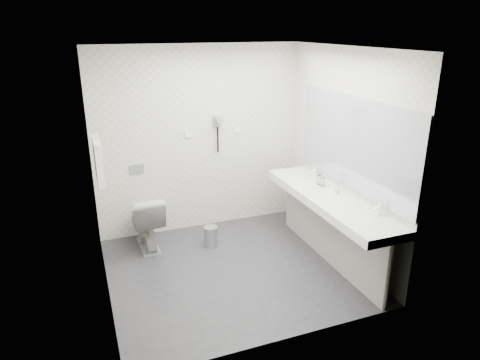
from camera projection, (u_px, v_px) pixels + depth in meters
name	position (u px, v px, depth m)	size (l,w,h in m)	color
floor	(233.00, 269.00, 5.11)	(2.80, 2.80, 0.00)	#2B2B30
ceiling	(231.00, 48.00, 4.27)	(2.80, 2.80, 0.00)	silver
wall_back	(199.00, 140.00, 5.83)	(2.80, 2.80, 0.00)	silver
wall_front	(286.00, 215.00, 3.55)	(2.80, 2.80, 0.00)	silver
wall_left	(97.00, 185.00, 4.22)	(2.60, 2.60, 0.00)	silver
wall_right	(343.00, 156.00, 5.16)	(2.60, 2.60, 0.00)	silver
vanity_counter	(329.00, 200.00, 5.04)	(0.55, 2.20, 0.10)	white
vanity_panel	(328.00, 232.00, 5.20)	(0.03, 2.15, 0.75)	gray
vanity_post_near	(387.00, 276.00, 4.29)	(0.06, 0.06, 0.75)	silver
vanity_post_far	(291.00, 201.00, 6.12)	(0.06, 0.06, 0.75)	silver
mirror	(353.00, 143.00, 4.91)	(0.02, 2.20, 1.05)	#B2BCC6
basin_near	(363.00, 219.00, 4.46)	(0.40, 0.31, 0.05)	white
basin_far	(302.00, 179.00, 5.60)	(0.40, 0.31, 0.05)	white
faucet_near	(380.00, 208.00, 4.50)	(0.04, 0.04, 0.15)	silver
faucet_far	(316.00, 171.00, 5.64)	(0.04, 0.04, 0.15)	silver
soap_bottle_a	(337.00, 190.00, 5.08)	(0.04, 0.04, 0.09)	silver
glass_left	(322.00, 182.00, 5.31)	(0.06, 0.06, 0.10)	silver
glass_right	(319.00, 180.00, 5.37)	(0.06, 0.06, 0.11)	silver
toilet	(146.00, 221.00, 5.53)	(0.40, 0.71, 0.72)	white
flush_plate	(137.00, 169.00, 5.64)	(0.18, 0.02, 0.12)	#B2B5BA
pedal_bin	(211.00, 237.00, 5.63)	(0.18, 0.18, 0.25)	#B2B5BA
bin_lid	(211.00, 227.00, 5.58)	(0.18, 0.18, 0.01)	#B2B5BA
towel_rail	(95.00, 141.00, 4.62)	(0.02, 0.02, 0.62)	silver
towel_near	(99.00, 164.00, 4.57)	(0.07, 0.24, 0.48)	white
towel_far	(97.00, 157.00, 4.82)	(0.07, 0.24, 0.48)	white
dryer_cradle	(217.00, 121.00, 5.81)	(0.10, 0.04, 0.14)	gray
dryer_barrel	(219.00, 120.00, 5.74)	(0.08, 0.08, 0.14)	gray
dryer_cord	(218.00, 140.00, 5.88)	(0.02, 0.02, 0.35)	black
switch_plate_a	(188.00, 134.00, 5.74)	(0.09, 0.02, 0.09)	white
switch_plate_b	(238.00, 130.00, 5.97)	(0.09, 0.02, 0.09)	white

